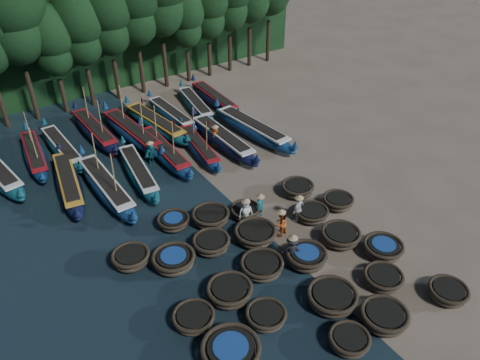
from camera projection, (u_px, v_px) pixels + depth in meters
ground at (252, 220)px, 27.11m from camera, size 120.00×120.00×0.00m
foliage_wall at (94, 31)px, 40.19m from camera, size 40.00×3.00×10.00m
coracle_2 at (349, 340)px, 19.94m from camera, size 2.12×2.12×0.69m
coracle_3 at (384, 317)px, 20.87m from camera, size 2.64×2.64×0.82m
coracle_4 at (448, 292)px, 22.16m from camera, size 2.21×2.21×0.67m
coracle_5 at (231, 351)px, 19.41m from camera, size 2.92×2.92×0.84m
coracle_6 at (266, 316)px, 21.04m from camera, size 1.92×1.92×0.65m
coracle_7 at (332, 298)px, 21.80m from camera, size 2.41×2.41×0.79m
coracle_8 at (383, 278)px, 22.86m from camera, size 2.02×2.02×0.70m
coracle_9 at (383, 248)px, 24.57m from camera, size 2.15×2.15×0.75m
coracle_10 at (194, 318)px, 20.94m from camera, size 2.12×2.12×0.65m
coracle_11 at (230, 291)px, 22.12m from camera, size 2.70×2.70×0.78m
coracle_12 at (262, 266)px, 23.54m from camera, size 2.28×2.28×0.73m
coracle_13 at (306, 257)px, 23.96m from camera, size 2.24×2.24×0.84m
coracle_14 at (341, 236)px, 25.34m from camera, size 2.20×2.20×0.78m
coracle_15 at (174, 260)px, 23.81m from camera, size 2.26×2.26×0.81m
coracle_16 at (211, 243)px, 24.85m from camera, size 2.05×2.05×0.78m
coracle_17 at (255, 234)px, 25.47m from camera, size 2.84×2.84×0.79m
coracle_18 at (312, 213)px, 27.05m from camera, size 2.32×2.32×0.66m
coracle_19 at (338, 201)px, 27.93m from camera, size 2.27×2.27×0.71m
coracle_20 at (131, 258)px, 23.93m from camera, size 2.36×2.36×0.80m
coracle_21 at (174, 221)px, 26.46m from camera, size 2.28×2.28×0.66m
coracle_22 at (211, 217)px, 26.66m from camera, size 2.50×2.50×0.81m
coracle_23 at (245, 211)px, 27.20m from camera, size 1.76×1.76×0.68m
coracle_24 at (298, 189)px, 28.95m from camera, size 2.45×2.45×0.77m
long_boat_2 at (69, 182)px, 29.28m from camera, size 2.76×8.19×1.46m
long_boat_3 at (106, 186)px, 28.90m from camera, size 1.65×8.83×3.75m
long_boat_4 at (138, 172)px, 30.33m from camera, size 2.38×7.78×1.38m
long_boat_5 at (164, 151)px, 32.37m from camera, size 1.62×8.34×3.54m
long_boat_6 at (199, 147)px, 32.97m from camera, size 2.27×7.29×3.13m
long_boat_7 at (223, 139)px, 33.71m from camera, size 1.55×8.86×1.56m
long_boat_8 at (253, 129)px, 34.90m from camera, size 2.52×9.18×1.62m
long_boat_10 at (35, 155)px, 32.06m from camera, size 2.13×7.70×3.29m
long_boat_11 at (62, 148)px, 32.80m from camera, size 1.66×7.86×1.38m
long_boat_12 at (95, 130)px, 34.78m from camera, size 1.68×8.44×3.59m
long_boat_13 at (132, 132)px, 34.46m from camera, size 2.32×9.11×3.88m
long_boat_14 at (156, 123)px, 35.68m from camera, size 2.64×8.62×1.53m
long_boat_15 at (171, 114)px, 37.09m from camera, size 1.60×7.63×1.34m
long_boat_16 at (196, 105)px, 38.52m from camera, size 2.54×7.48×1.33m
long_boat_17 at (214, 98)px, 39.41m from camera, size 1.73×8.10×1.43m
fisherman_0 at (246, 211)px, 26.35m from camera, size 0.95×0.76×1.88m
fisherman_1 at (260, 205)px, 26.89m from camera, size 0.62×0.52×1.72m
fisherman_2 at (281, 223)px, 25.56m from camera, size 0.97×0.85×1.90m
fisherman_3 at (292, 249)px, 23.84m from camera, size 1.28×1.17×1.92m
fisherman_4 at (298, 208)px, 26.57m from camera, size 1.08×0.70×1.91m
fisherman_5 at (151, 152)px, 31.67m from camera, size 1.58×1.12×1.84m
fisherman_6 at (215, 135)px, 33.65m from camera, size 0.92×0.86×1.78m
tree_4 at (8, 8)px, 32.58m from camera, size 5.34×5.34×12.58m
tree_5 at (50, 40)px, 35.19m from camera, size 3.68×3.68×8.68m
tree_6 at (79, 26)px, 35.86m from camera, size 4.09×4.09×9.65m
tree_7 at (106, 12)px, 36.54m from camera, size 4.51×4.51×10.63m
tree_10 at (185, 16)px, 40.50m from camera, size 3.68×3.68×8.68m
tree_11 at (207, 4)px, 41.17m from camera, size 4.09×4.09×9.65m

